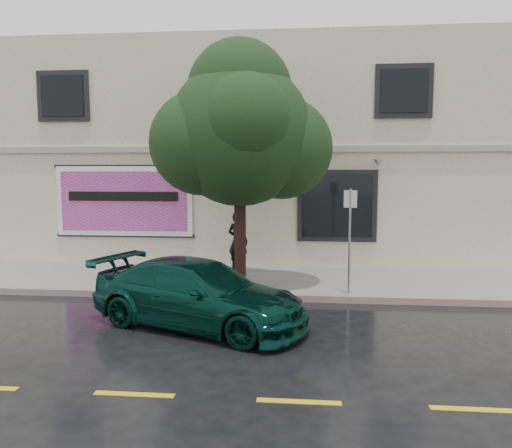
{
  "coord_description": "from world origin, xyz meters",
  "views": [
    {
      "loc": [
        2.24,
        -9.7,
        3.0
      ],
      "look_at": [
        1.09,
        2.2,
        1.69
      ],
      "focal_mm": 35.0,
      "sensor_mm": 36.0,
      "label": 1
    }
  ],
  "objects": [
    {
      "name": "ground",
      "position": [
        0.0,
        0.0,
        0.0
      ],
      "size": [
        90.0,
        90.0,
        0.0
      ],
      "primitive_type": "plane",
      "color": "black",
      "rests_on": "ground"
    },
    {
      "name": "sidewalk",
      "position": [
        0.0,
        3.25,
        0.07
      ],
      "size": [
        20.0,
        3.5,
        0.15
      ],
      "primitive_type": "cube",
      "color": "gray",
      "rests_on": "ground"
    },
    {
      "name": "curb",
      "position": [
        0.0,
        1.5,
        0.07
      ],
      "size": [
        20.0,
        0.18,
        0.16
      ],
      "primitive_type": "cube",
      "color": "gray",
      "rests_on": "ground"
    },
    {
      "name": "road_marking",
      "position": [
        0.0,
        -3.5,
        0.01
      ],
      "size": [
        19.0,
        0.12,
        0.01
      ],
      "primitive_type": "cube",
      "color": "gold",
      "rests_on": "ground"
    },
    {
      "name": "building",
      "position": [
        0.0,
        9.0,
        3.5
      ],
      "size": [
        20.0,
        8.12,
        7.0
      ],
      "color": "beige",
      "rests_on": "ground"
    },
    {
      "name": "billboard",
      "position": [
        -3.2,
        4.92,
        2.05
      ],
      "size": [
        4.3,
        0.16,
        2.2
      ],
      "color": "white",
      "rests_on": "ground"
    },
    {
      "name": "car",
      "position": [
        0.25,
        -0.5,
        0.63
      ],
      "size": [
        4.76,
        3.41,
        1.27
      ],
      "primitive_type": "imported",
      "rotation": [
        0.0,
        0.0,
        1.19
      ],
      "color": "#072D26",
      "rests_on": "ground"
    },
    {
      "name": "pedestrian",
      "position": [
        0.39,
        4.08,
        0.99
      ],
      "size": [
        0.72,
        0.62,
        1.69
      ],
      "primitive_type": "imported",
      "rotation": [
        0.0,
        0.0,
        2.73
      ],
      "color": "black",
      "rests_on": "sidewalk"
    },
    {
      "name": "umbrella",
      "position": [
        0.39,
        4.08,
        2.16
      ],
      "size": [
        1.04,
        1.04,
        0.65
      ],
      "primitive_type": "imported",
      "rotation": [
        0.0,
        0.0,
        -0.21
      ],
      "color": "black",
      "rests_on": "pedestrian"
    },
    {
      "name": "street_tree",
      "position": [
        0.7,
        2.2,
        3.83
      ],
      "size": [
        3.44,
        3.44,
        5.41
      ],
      "color": "black",
      "rests_on": "sidewalk"
    },
    {
      "name": "sign_pole",
      "position": [
        3.28,
        1.7,
        1.62
      ],
      "size": [
        0.29,
        0.11,
        2.42
      ],
      "rotation": [
        0.0,
        0.0,
        -0.32
      ],
      "color": "gray",
      "rests_on": "sidewalk"
    }
  ]
}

